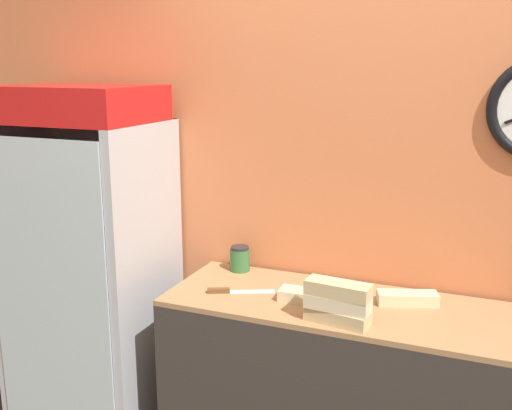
{
  "coord_description": "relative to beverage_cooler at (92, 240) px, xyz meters",
  "views": [
    {
      "loc": [
        0.44,
        -1.64,
        1.93
      ],
      "look_at": [
        -0.61,
        0.91,
        1.27
      ],
      "focal_mm": 42.0,
      "sensor_mm": 36.0,
      "label": 1
    }
  ],
  "objects": [
    {
      "name": "wall_back",
      "position": [
        1.56,
        0.32,
        0.36
      ],
      "size": [
        5.2,
        0.1,
        2.7
      ],
      "color": "#D17547",
      "rests_on": "ground_plane"
    },
    {
      "name": "prep_counter",
      "position": [
        1.55,
        -0.03,
        -0.56
      ],
      "size": [
        1.94,
        0.6,
        0.86
      ],
      "color": "#332D28",
      "rests_on": "ground_plane"
    },
    {
      "name": "beverage_cooler",
      "position": [
        0.0,
        0.0,
        0.0
      ],
      "size": [
        0.8,
        0.63,
        1.82
      ],
      "color": "#B2B7BC",
      "rests_on": "ground_plane"
    },
    {
      "name": "sandwich_stack_bottom",
      "position": [
        1.42,
        -0.25,
        -0.1
      ],
      "size": [
        0.28,
        0.14,
        0.06
      ],
      "color": "tan",
      "rests_on": "prep_counter"
    },
    {
      "name": "sandwich_stack_middle",
      "position": [
        1.42,
        -0.25,
        -0.04
      ],
      "size": [
        0.28,
        0.12,
        0.06
      ],
      "color": "beige",
      "rests_on": "sandwich_stack_bottom"
    },
    {
      "name": "sandwich_stack_top",
      "position": [
        1.42,
        -0.25,
        0.02
      ],
      "size": [
        0.28,
        0.13,
        0.06
      ],
      "color": "tan",
      "rests_on": "sandwich_stack_middle"
    },
    {
      "name": "sandwich_flat_left",
      "position": [
        1.24,
        -0.08,
        -0.1
      ],
      "size": [
        0.26,
        0.12,
        0.05
      ],
      "color": "beige",
      "rests_on": "prep_counter"
    },
    {
      "name": "sandwich_flat_right",
      "position": [
        1.66,
        0.07,
        -0.1
      ],
      "size": [
        0.28,
        0.18,
        0.05
      ],
      "color": "beige",
      "rests_on": "prep_counter"
    },
    {
      "name": "chefs_knife",
      "position": [
        0.87,
        -0.11,
        -0.12
      ],
      "size": [
        0.3,
        0.17,
        0.02
      ],
      "color": "silver",
      "rests_on": "prep_counter"
    },
    {
      "name": "condiment_jar",
      "position": [
        0.78,
        0.19,
        -0.06
      ],
      "size": [
        0.1,
        0.1,
        0.13
      ],
      "color": "#336B38",
      "rests_on": "prep_counter"
    }
  ]
}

